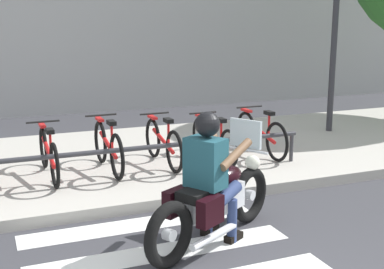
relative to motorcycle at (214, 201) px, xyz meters
name	(u,v)px	position (x,y,z in m)	size (l,w,h in m)	color
sidewalk	(103,163)	(-0.48, 3.29, -0.39)	(24.00, 4.40, 0.15)	#B7B2A8
crosswalk_stripe_4	(163,252)	(-0.60, -0.04, -0.46)	(2.80, 0.40, 0.01)	white
crosswalk_stripe_5	(141,224)	(-0.60, 0.76, -0.46)	(2.80, 0.40, 0.01)	white
motorcycle	(214,201)	(0.00, 0.00, 0.00)	(1.91, 1.17, 1.26)	black
rider	(210,169)	(-0.07, -0.04, 0.37)	(0.77, 0.72, 1.45)	#1E4C59
bicycle_3	(49,154)	(-1.41, 2.57, 0.03)	(0.48, 1.71, 0.76)	black
bicycle_4	(108,147)	(-0.55, 2.57, 0.05)	(0.48, 1.65, 0.80)	black
bicycle_5	(163,143)	(0.31, 2.57, 0.03)	(0.48, 1.61, 0.77)	black
bicycle_6	(214,139)	(1.17, 2.57, 0.02)	(0.48, 1.65, 0.72)	black
bicycle_7	(260,134)	(2.02, 2.57, 0.03)	(0.48, 1.63, 0.77)	black
bike_rack	(86,155)	(-0.98, 2.02, 0.11)	(6.60, 0.07, 0.49)	#333338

